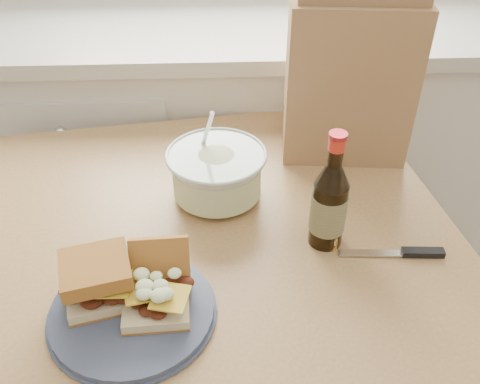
{
  "coord_description": "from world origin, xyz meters",
  "views": [
    {
      "loc": [
        -0.09,
        0.17,
        1.48
      ],
      "look_at": [
        -0.05,
        0.96,
        0.87
      ],
      "focal_mm": 40.0,
      "sensor_mm": 36.0,
      "label": 1
    }
  ],
  "objects_px": {
    "dining_table": "(214,287)",
    "coleslaw_bowl": "(217,175)",
    "beer_bottle": "(329,204)",
    "paper_bag": "(349,77)",
    "plate": "(132,312)"
  },
  "relations": [
    {
      "from": "dining_table",
      "to": "beer_bottle",
      "type": "distance_m",
      "value": 0.29
    },
    {
      "from": "dining_table",
      "to": "coleslaw_bowl",
      "type": "distance_m",
      "value": 0.23
    },
    {
      "from": "beer_bottle",
      "to": "paper_bag",
      "type": "distance_m",
      "value": 0.35
    },
    {
      "from": "beer_bottle",
      "to": "coleslaw_bowl",
      "type": "bearing_deg",
      "value": 124.29
    },
    {
      "from": "dining_table",
      "to": "coleslaw_bowl",
      "type": "height_order",
      "value": "coleslaw_bowl"
    },
    {
      "from": "plate",
      "to": "paper_bag",
      "type": "bearing_deg",
      "value": 48.52
    },
    {
      "from": "plate",
      "to": "paper_bag",
      "type": "relative_size",
      "value": 0.75
    },
    {
      "from": "coleslaw_bowl",
      "to": "beer_bottle",
      "type": "relative_size",
      "value": 0.86
    },
    {
      "from": "dining_table",
      "to": "coleslaw_bowl",
      "type": "bearing_deg",
      "value": 77.46
    },
    {
      "from": "beer_bottle",
      "to": "paper_bag",
      "type": "xyz_separation_m",
      "value": [
        0.09,
        0.33,
        0.09
      ]
    },
    {
      "from": "dining_table",
      "to": "beer_bottle",
      "type": "height_order",
      "value": "beer_bottle"
    },
    {
      "from": "dining_table",
      "to": "paper_bag",
      "type": "distance_m",
      "value": 0.53
    },
    {
      "from": "dining_table",
      "to": "paper_bag",
      "type": "xyz_separation_m",
      "value": [
        0.3,
        0.33,
        0.29
      ]
    },
    {
      "from": "coleslaw_bowl",
      "to": "dining_table",
      "type": "bearing_deg",
      "value": -94.33
    },
    {
      "from": "plate",
      "to": "beer_bottle",
      "type": "height_order",
      "value": "beer_bottle"
    }
  ]
}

